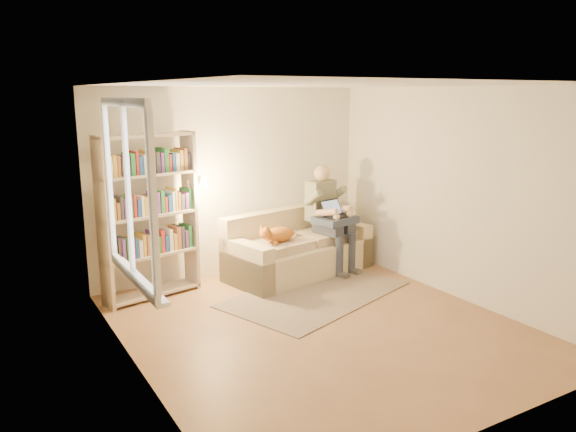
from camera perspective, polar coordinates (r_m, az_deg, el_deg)
floor at (r=6.31m, az=3.29°, el=-11.13°), size 4.50×4.50×0.00m
ceiling at (r=5.79m, az=3.61°, el=13.19°), size 4.00×4.50×0.02m
wall_left at (r=5.11m, az=-15.57°, el=-1.84°), size 0.02×4.50×2.60m
wall_right at (r=7.21m, az=16.80°, el=2.13°), size 0.02×4.50×2.60m
wall_back at (r=7.86m, az=-5.72°, el=3.40°), size 4.00×0.02×2.60m
wall_front at (r=4.29m, az=20.41°, el=-4.86°), size 4.00×0.02×2.60m
window at (r=5.29m, az=-15.62°, el=-0.52°), size 0.12×1.52×1.69m
sofa at (r=7.98m, az=0.92°, el=-3.59°), size 2.24×1.34×0.89m
person at (r=8.04m, az=4.05°, el=0.40°), size 0.53×0.73×1.52m
cat at (r=7.46m, az=-1.24°, el=-1.91°), size 0.67×0.33×0.25m
blanket at (r=7.98m, az=4.91°, el=-0.37°), size 0.63×0.55×0.09m
laptop at (r=7.96m, az=4.86°, el=0.39°), size 0.41×0.38×0.29m
bookshelf at (r=7.07m, az=-13.93°, el=0.76°), size 1.41×0.56×2.06m
rug at (r=7.25m, az=2.83°, el=-7.90°), size 2.68×2.08×0.01m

